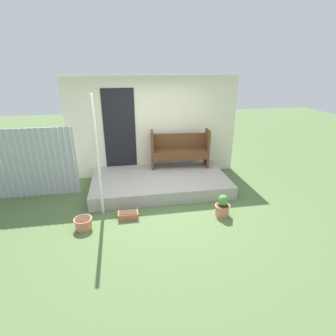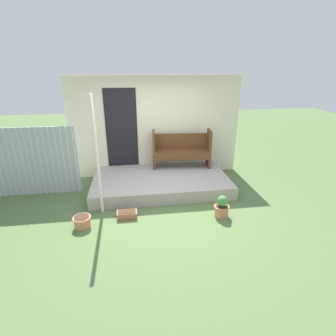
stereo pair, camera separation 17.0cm
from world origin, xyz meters
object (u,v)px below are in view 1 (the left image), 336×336
Objects in this scene: bench at (180,148)px; planter_box_rect at (128,215)px; flower_pot_left at (83,223)px; flower_pot_middle at (223,207)px; support_post at (98,158)px.

planter_box_rect is (-1.44, -1.85, -0.74)m from bench.
flower_pot_middle is (2.69, -0.01, 0.08)m from flower_pot_left.
flower_pot_middle is at bearing -0.24° from flower_pot_left.
flower_pot_left is at bearing -123.59° from support_post.
bench reaches higher than flower_pot_middle.
bench is 3.40× the size of flower_pot_middle.
planter_box_rect is (0.50, -0.28, -1.12)m from support_post.
support_post is 1.22m from flower_pot_left.
bench is at bearing 52.16° from planter_box_rect.
support_post is at bearing -136.27° from bench.
flower_pot_middle is at bearing -73.50° from bench.
planter_box_rect is (-1.87, 0.22, -0.13)m from flower_pot_middle.
support_post reaches higher than flower_pot_middle.
flower_pot_middle reaches higher than flower_pot_left.
flower_pot_middle is at bearing -6.60° from planter_box_rect.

